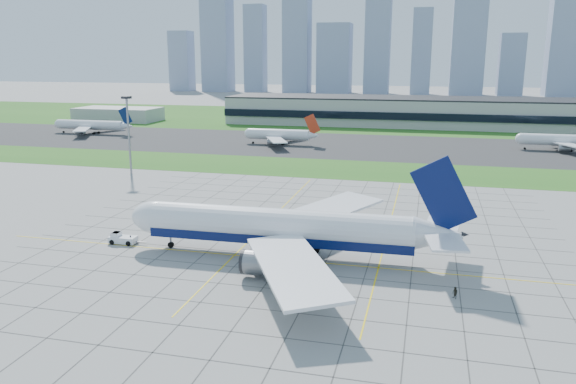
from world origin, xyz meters
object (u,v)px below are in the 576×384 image
airliner (282,228)px  crew_near (131,240)px  light_mast (128,125)px  crew_far (455,293)px  pushback_tug (122,239)px  distant_jet_1 (280,135)px  distant_jet_2 (565,140)px  distant_jet_0 (91,125)px

airliner → crew_near: airliner is taller
light_mast → crew_far: bearing=-37.5°
airliner → pushback_tug: 34.73m
distant_jet_1 → distant_jet_2: size_ratio=1.00×
distant_jet_0 → distant_jet_1: (102.51, -12.03, -0.00)m
distant_jet_0 → distant_jet_1: bearing=-6.7°
light_mast → airliner: light_mast is taller
crew_near → crew_far: (64.25, -11.87, 0.05)m
crew_near → distant_jet_0: 186.94m
airliner → pushback_tug: airliner is taller
light_mast → crew_far: (101.12, -77.65, -15.20)m
airliner → distant_jet_2: size_ratio=1.59×
crew_near → light_mast: bearing=56.5°
light_mast → distant_jet_1: light_mast is taller
distant_jet_2 → distant_jet_1: bearing=-174.3°
airliner → crew_far: airliner is taller
distant_jet_1 → pushback_tug: bearing=-88.7°
distant_jet_0 → distant_jet_2: size_ratio=1.00×
crew_far → distant_jet_1: (-69.57, 152.50, 3.50)m
pushback_tug → crew_far: bearing=-11.2°
crew_near → distant_jet_0: bearing=62.5°
crew_near → distant_jet_2: bearing=-9.5°
crew_near → crew_far: crew_far is taller
light_mast → distant_jet_2: size_ratio=0.60×
pushback_tug → distant_jet_1: bearing=90.3°
airliner → distant_jet_0: airliner is taller
light_mast → pushback_tug: bearing=-62.1°
pushback_tug → distant_jet_0: bearing=123.7°
distant_jet_0 → distant_jet_1: 103.22m
crew_far → distant_jet_0: bearing=-175.3°
airliner → crew_near: bearing=179.6°
light_mast → distant_jet_1: (31.55, 74.85, -11.70)m
light_mast → airliner: 95.79m
distant_jet_1 → crew_far: bearing=-65.5°
pushback_tug → distant_jet_0: 185.75m
light_mast → distant_jet_0: light_mast is taller
pushback_tug → distant_jet_2: size_ratio=0.19×
pushback_tug → crew_near: pushback_tug is taller
distant_jet_0 → distant_jet_1: same height
pushback_tug → crew_far: pushback_tug is taller
light_mast → airliner: size_ratio=0.38×
airliner → crew_far: bearing=-22.0°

